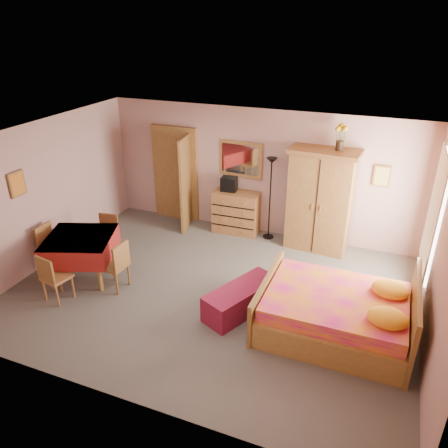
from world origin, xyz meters
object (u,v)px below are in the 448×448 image
at_px(chest_of_drawers, 236,212).
at_px(bed, 336,302).
at_px(wall_mirror, 241,159).
at_px(chair_east, 114,265).
at_px(bench, 241,299).
at_px(dining_table, 82,257).
at_px(chair_north, 106,237).
at_px(sunflower_vase, 341,137).
at_px(wardrobe, 320,201).
at_px(chair_south, 57,277).
at_px(floor_lamp, 270,199).
at_px(chair_west, 54,248).
at_px(stereo, 229,184).

height_order(chest_of_drawers, bed, bed).
relative_size(wall_mirror, chair_east, 1.08).
relative_size(chest_of_drawers, bench, 0.74).
height_order(dining_table, chair_north, chair_north).
height_order(chest_of_drawers, sunflower_vase, sunflower_vase).
bearing_deg(wardrobe, chair_south, -133.01).
distance_m(wall_mirror, bench, 3.26).
distance_m(sunflower_vase, dining_table, 5.01).
height_order(chair_south, chair_east, chair_east).
distance_m(chest_of_drawers, chair_south, 3.84).
height_order(floor_lamp, bed, floor_lamp).
bearing_deg(chair_west, bed, 89.43).
height_order(wall_mirror, chair_east, wall_mirror).
height_order(stereo, chair_east, stereo).
bearing_deg(bench, chair_west, -178.83).
relative_size(stereo, chair_east, 0.36).
distance_m(wall_mirror, sunflower_vase, 2.10).
bearing_deg(bed, wardrobe, 106.67).
bearing_deg(dining_table, chest_of_drawers, 55.16).
bearing_deg(sunflower_vase, chest_of_drawers, 178.57).
relative_size(chest_of_drawers, bed, 0.44).
distance_m(wardrobe, chair_north, 4.13).
distance_m(bed, bench, 1.45).
height_order(wall_mirror, chair_south, wall_mirror).
relative_size(bed, dining_table, 1.96).
xyz_separation_m(stereo, chair_north, (-1.75, -1.94, -0.64)).
relative_size(bed, chair_south, 2.55).
distance_m(wall_mirror, bed, 3.82).
xyz_separation_m(stereo, chair_south, (-1.66, -3.40, -0.62)).
bearing_deg(stereo, wall_mirror, 45.03).
distance_m(floor_lamp, bed, 3.07).
bearing_deg(chest_of_drawers, bench, -70.25).
height_order(wardrobe, sunflower_vase, sunflower_vase).
distance_m(stereo, chair_north, 2.69).
xyz_separation_m(chair_south, chair_west, (-0.67, 0.73, 0.01)).
relative_size(wardrobe, chair_north, 2.44).
xyz_separation_m(wall_mirror, chair_south, (-1.84, -3.58, -1.13)).
relative_size(stereo, wardrobe, 0.16).
xyz_separation_m(chair_south, chair_east, (0.67, 0.62, 0.01)).
xyz_separation_m(bed, chair_west, (-4.96, -0.13, -0.06)).
height_order(chest_of_drawers, floor_lamp, floor_lamp).
bearing_deg(stereo, chair_south, -115.99).
bearing_deg(floor_lamp, bench, -83.08).
height_order(sunflower_vase, chair_south, sunflower_vase).
bearing_deg(chair_west, bench, 89.15).
relative_size(floor_lamp, chair_east, 1.97).
relative_size(chair_west, chair_east, 0.99).
bearing_deg(chest_of_drawers, chair_west, -135.53).
bearing_deg(wardrobe, bench, -101.28).
distance_m(wardrobe, chair_east, 3.99).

